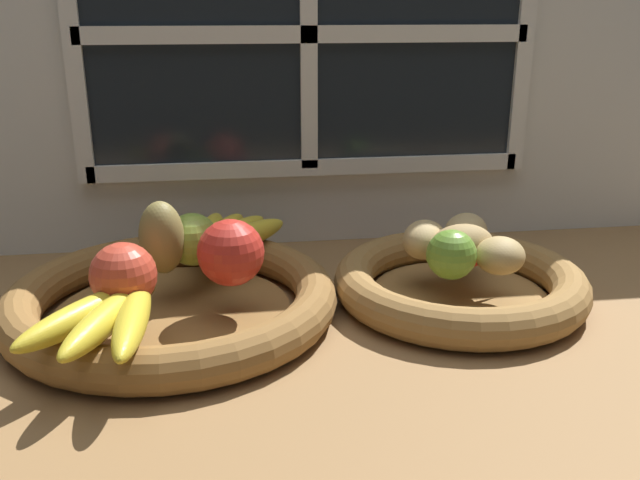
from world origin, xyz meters
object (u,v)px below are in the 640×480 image
fruit_bowl_right (459,284)px  potato_oblong (424,239)px  apple_green_back (192,239)px  banana_bunch_front (109,316)px  lime_near (451,255)px  apple_red_right (231,253)px  pear_brown (162,238)px  banana_bunch_back (221,235)px  potato_small (500,255)px  chili_pepper (480,260)px  potato_back (466,233)px  fruit_bowl_left (172,300)px  apple_red_front (123,275)px  potato_large (462,245)px

fruit_bowl_right → potato_oblong: size_ratio=4.42×
apple_green_back → banana_bunch_front: size_ratio=0.35×
lime_near → apple_red_right: bearing=175.8°
pear_brown → banana_bunch_front: pear_brown is taller
apple_green_back → banana_bunch_back: 7.36cm
banana_bunch_front → banana_bunch_back: (10.92, 23.46, 0.02)cm
potato_small → chili_pepper: 2.69cm
potato_small → chili_pepper: (-1.57, 1.87, -1.12)cm
apple_green_back → chili_pepper: apple_green_back is taller
fruit_bowl_right → banana_bunch_front: banana_bunch_front is taller
chili_pepper → potato_oblong: bearing=118.5°
fruit_bowl_right → potato_back: potato_back is taller
potato_small → potato_back: size_ratio=0.76×
fruit_bowl_left → potato_oblong: 31.58cm
apple_red_front → lime_near: size_ratio=1.20×
potato_small → banana_bunch_back: bearing=156.0°
fruit_bowl_left → apple_red_right: apple_red_right is taller
potato_large → chili_pepper: potato_large is taller
fruit_bowl_left → chili_pepper: size_ratio=3.73×
banana_bunch_back → apple_green_back: bearing=-118.1°
potato_back → apple_red_front: bearing=-164.5°
fruit_bowl_left → chili_pepper: 36.96cm
fruit_bowl_left → pear_brown: pear_brown is taller
potato_large → fruit_bowl_left: bearing=180.0°
apple_red_front → potato_oblong: 36.58cm
apple_red_front → banana_bunch_front: (-0.85, -5.67, -1.97)cm
banana_bunch_back → potato_small: (32.45, -14.45, 0.68)cm
pear_brown → chili_pepper: bearing=-6.0°
banana_bunch_front → potato_oblong: bearing=23.1°
fruit_bowl_right → fruit_bowl_left: bearing=180.0°
potato_small → banana_bunch_front: bearing=-168.3°
potato_oblong → potato_back: bearing=15.9°
potato_small → chili_pepper: potato_small is taller
fruit_bowl_left → potato_large: (34.89, -0.00, 5.11)cm
banana_bunch_front → potato_back: (42.08, 17.13, 0.92)cm
potato_back → lime_near: size_ratio=1.37×
fruit_bowl_left → apple_red_right: (7.00, -2.30, 6.37)cm
potato_large → potato_back: 5.17cm
chili_pepper → potato_back: bearing=64.4°
potato_small → chili_pepper: size_ratio=0.59×
fruit_bowl_right → apple_green_back: apple_green_back is taller
fruit_bowl_left → potato_small: potato_small is taller
banana_bunch_back → fruit_bowl_left: bearing=-118.0°
fruit_bowl_left → banana_bunch_front: (-5.06, -12.43, 4.09)cm
potato_small → potato_oblong: potato_oblong is taller
fruit_bowl_left → apple_green_back: (2.49, 4.71, 5.80)cm
apple_green_back → banana_bunch_back: apple_green_back is taller
apple_red_right → chili_pepper: bearing=1.4°
banana_bunch_front → potato_oblong: potato_oblong is taller
apple_red_front → banana_bunch_back: apple_red_front is taller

